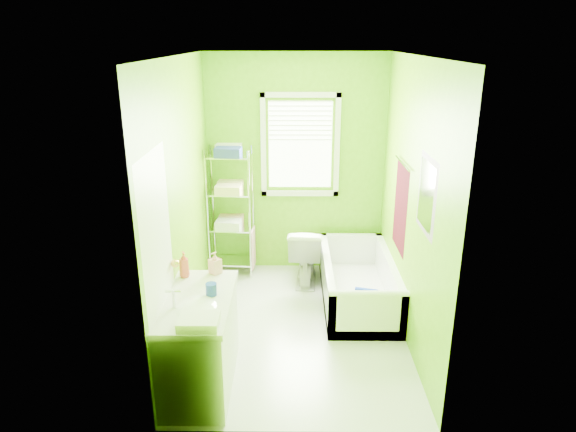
{
  "coord_description": "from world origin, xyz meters",
  "views": [
    {
      "loc": [
        -0.05,
        -4.49,
        2.76
      ],
      "look_at": [
        -0.08,
        0.25,
        1.09
      ],
      "focal_mm": 32.0,
      "sensor_mm": 36.0,
      "label": 1
    }
  ],
  "objects_px": {
    "bathtub": "(358,288)",
    "toilet": "(306,254)",
    "wire_shelf_unit": "(231,197)",
    "vanity": "(200,340)"
  },
  "relations": [
    {
      "from": "bathtub",
      "to": "toilet",
      "type": "distance_m",
      "value": 0.77
    },
    {
      "from": "bathtub",
      "to": "vanity",
      "type": "height_order",
      "value": "vanity"
    },
    {
      "from": "bathtub",
      "to": "vanity",
      "type": "xyz_separation_m",
      "value": [
        -1.47,
        -1.41,
        0.26
      ]
    },
    {
      "from": "vanity",
      "to": "wire_shelf_unit",
      "type": "distance_m",
      "value": 2.24
    },
    {
      "from": "toilet",
      "to": "wire_shelf_unit",
      "type": "height_order",
      "value": "wire_shelf_unit"
    },
    {
      "from": "bathtub",
      "to": "toilet",
      "type": "relative_size",
      "value": 2.32
    },
    {
      "from": "wire_shelf_unit",
      "to": "bathtub",
      "type": "bearing_deg",
      "value": -27.92
    },
    {
      "from": "bathtub",
      "to": "toilet",
      "type": "xyz_separation_m",
      "value": [
        -0.56,
        0.51,
        0.18
      ]
    },
    {
      "from": "bathtub",
      "to": "vanity",
      "type": "bearing_deg",
      "value": -136.12
    },
    {
      "from": "wire_shelf_unit",
      "to": "toilet",
      "type": "bearing_deg",
      "value": -16.24
    }
  ]
}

